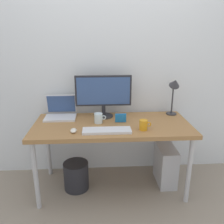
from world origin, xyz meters
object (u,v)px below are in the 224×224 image
Objects in this scene: desk at (112,129)px; monitor at (103,93)px; desk_lamp at (174,88)px; laptop at (61,112)px; glass_cup at (99,118)px; keyboard at (107,131)px; photo_frame at (121,118)px; coffee_mug at (144,125)px; wastebasket at (76,176)px; mouse at (73,130)px; computer_tower at (166,165)px.

desk is 2.64× the size of monitor.
desk_lamp is at bearing 17.68° from desk.
laptop reaches higher than glass_cup.
keyboard is (-0.73, -0.42, -0.29)m from desk_lamp.
photo_frame reaches higher than keyboard.
laptop is at bearing 153.31° from coffee_mug.
photo_frame reaches higher than wastebasket.
desk is at bearing -162.32° from desk_lamp.
photo_frame is at bearing -48.75° from monitor.
monitor is 0.55m from mouse.
wastebasket is at bearing 147.90° from keyboard.
desk reaches higher than computer_tower.
coffee_mug is at bearing -47.81° from monitor.
computer_tower reaches higher than wastebasket.
coffee_mug reaches higher than keyboard.
monitor is at bearing 109.71° from desk.
desk_lamp is 0.86m from glass_cup.
keyboard is 4.89× the size of mouse.
laptop reaches higher than keyboard.
laptop is 1.23m from desk_lamp.
mouse is (-0.30, 0.01, 0.01)m from keyboard.
computer_tower is at bearing -13.64° from monitor.
glass_cup is at bearing 167.94° from desk.
glass_cup is 0.39× the size of wastebasket.
mouse reaches higher than wastebasket.
desk_lamp reaches higher than glass_cup.
keyboard is at bearing -87.65° from monitor.
keyboard is at bearing -158.43° from computer_tower.
coffee_mug is (0.28, -0.18, 0.11)m from desk.
glass_cup is at bearing 44.88° from mouse.
desk is at bearing 28.88° from mouse.
glass_cup reaches higher than mouse.
coffee_mug is 0.26× the size of computer_tower.
computer_tower is at bearing 36.55° from coffee_mug.
laptop is at bearing 178.15° from monitor.
mouse reaches higher than desk.
monitor is at bearing 131.25° from photo_frame.
glass_cup reaches higher than computer_tower.
glass_cup reaches higher than coffee_mug.
desk_lamp is 3.85× the size of photo_frame.
monitor is 0.28m from glass_cup.
glass_cup reaches higher than photo_frame.
keyboard is 1.47× the size of wastebasket.
laptop is 2.89× the size of coffee_mug.
wastebasket is at bearing -176.66° from computer_tower.
computer_tower is at bearing 1.84° from glass_cup.
desk_lamp is 4.71× the size of mouse.
glass_cup is at bearing 7.70° from wastebasket.
computer_tower is (1.12, -0.18, -0.58)m from laptop.
laptop is 0.76× the size of desk_lamp.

